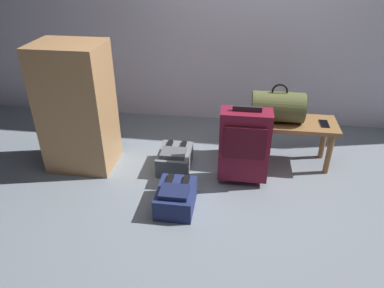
{
  "coord_description": "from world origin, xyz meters",
  "views": [
    {
      "loc": [
        -0.02,
        -2.21,
        1.8
      ],
      "look_at": [
        -0.39,
        0.48,
        0.25
      ],
      "focal_mm": 33.69,
      "sensor_mm": 36.0,
      "label": 1
    }
  ],
  "objects_px": {
    "duffel_bag_olive": "(278,107)",
    "side_cabinet": "(77,108)",
    "backpack_navy": "(176,197)",
    "backpack_grey": "(175,159)",
    "bench": "(278,127)",
    "suitcase_upright_burgundy": "(244,145)",
    "cell_phone": "(324,124)"
  },
  "relations": [
    {
      "from": "bench",
      "to": "side_cabinet",
      "type": "distance_m",
      "value": 1.75
    },
    {
      "from": "duffel_bag_olive",
      "to": "side_cabinet",
      "type": "bearing_deg",
      "value": -171.0
    },
    {
      "from": "cell_phone",
      "to": "backpack_grey",
      "type": "xyz_separation_m",
      "value": [
        -1.27,
        -0.22,
        -0.33
      ]
    },
    {
      "from": "backpack_navy",
      "to": "side_cabinet",
      "type": "height_order",
      "value": "side_cabinet"
    },
    {
      "from": "suitcase_upright_burgundy",
      "to": "backpack_navy",
      "type": "relative_size",
      "value": 1.81
    },
    {
      "from": "cell_phone",
      "to": "side_cabinet",
      "type": "bearing_deg",
      "value": -173.13
    },
    {
      "from": "backpack_navy",
      "to": "cell_phone",
      "type": "bearing_deg",
      "value": 33.14
    },
    {
      "from": "bench",
      "to": "cell_phone",
      "type": "bearing_deg",
      "value": -2.32
    },
    {
      "from": "bench",
      "to": "duffel_bag_olive",
      "type": "bearing_deg",
      "value": 180.0
    },
    {
      "from": "bench",
      "to": "duffel_bag_olive",
      "type": "distance_m",
      "value": 0.2
    },
    {
      "from": "backpack_grey",
      "to": "duffel_bag_olive",
      "type": "bearing_deg",
      "value": 15.08
    },
    {
      "from": "bench",
      "to": "side_cabinet",
      "type": "height_order",
      "value": "side_cabinet"
    },
    {
      "from": "backpack_grey",
      "to": "backpack_navy",
      "type": "distance_m",
      "value": 0.55
    },
    {
      "from": "duffel_bag_olive",
      "to": "cell_phone",
      "type": "distance_m",
      "value": 0.42
    },
    {
      "from": "backpack_navy",
      "to": "side_cabinet",
      "type": "xyz_separation_m",
      "value": [
        -0.93,
        0.51,
        0.46
      ]
    },
    {
      "from": "backpack_navy",
      "to": "side_cabinet",
      "type": "relative_size",
      "value": 0.35
    },
    {
      "from": "duffel_bag_olive",
      "to": "side_cabinet",
      "type": "relative_size",
      "value": 0.4
    },
    {
      "from": "backpack_grey",
      "to": "side_cabinet",
      "type": "height_order",
      "value": "side_cabinet"
    },
    {
      "from": "backpack_grey",
      "to": "bench",
      "type": "bearing_deg",
      "value": 14.68
    },
    {
      "from": "bench",
      "to": "cell_phone",
      "type": "distance_m",
      "value": 0.39
    },
    {
      "from": "suitcase_upright_burgundy",
      "to": "backpack_navy",
      "type": "xyz_separation_m",
      "value": [
        -0.49,
        -0.42,
        -0.26
      ]
    },
    {
      "from": "suitcase_upright_burgundy",
      "to": "side_cabinet",
      "type": "distance_m",
      "value": 1.44
    },
    {
      "from": "backpack_grey",
      "to": "side_cabinet",
      "type": "relative_size",
      "value": 0.35
    },
    {
      "from": "duffel_bag_olive",
      "to": "backpack_navy",
      "type": "relative_size",
      "value": 1.16
    },
    {
      "from": "cell_phone",
      "to": "suitcase_upright_burgundy",
      "type": "height_order",
      "value": "suitcase_upright_burgundy"
    },
    {
      "from": "bench",
      "to": "backpack_grey",
      "type": "distance_m",
      "value": 0.96
    },
    {
      "from": "duffel_bag_olive",
      "to": "side_cabinet",
      "type": "distance_m",
      "value": 1.72
    },
    {
      "from": "duffel_bag_olive",
      "to": "backpack_grey",
      "type": "distance_m",
      "value": 1.01
    },
    {
      "from": "cell_phone",
      "to": "suitcase_upright_burgundy",
      "type": "distance_m",
      "value": 0.76
    },
    {
      "from": "side_cabinet",
      "to": "bench",
      "type": "bearing_deg",
      "value": 8.88
    },
    {
      "from": "cell_phone",
      "to": "backpack_grey",
      "type": "relative_size",
      "value": 0.38
    },
    {
      "from": "duffel_bag_olive",
      "to": "suitcase_upright_burgundy",
      "type": "relative_size",
      "value": 0.64
    }
  ]
}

